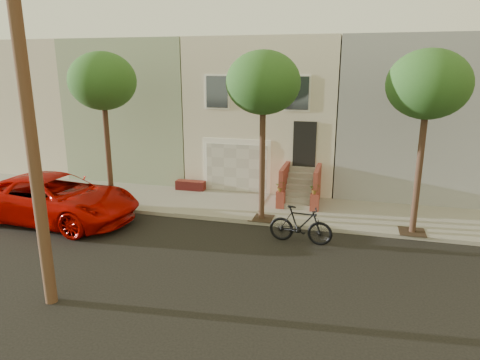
# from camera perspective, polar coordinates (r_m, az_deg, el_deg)

# --- Properties ---
(ground) EXTENTS (90.00, 90.00, 0.00)m
(ground) POSITION_cam_1_polar(r_m,az_deg,el_deg) (13.57, -4.90, -10.77)
(ground) COLOR black
(ground) RESTS_ON ground
(sidewalk) EXTENTS (40.00, 3.70, 0.15)m
(sidewalk) POSITION_cam_1_polar(r_m,az_deg,el_deg) (18.29, 0.75, -3.54)
(sidewalk) COLOR gray
(sidewalk) RESTS_ON ground
(house_row) EXTENTS (33.10, 11.70, 7.00)m
(house_row) POSITION_cam_1_polar(r_m,az_deg,el_deg) (23.16, 4.37, 9.38)
(house_row) COLOR #BFB4A3
(house_row) RESTS_ON sidewalk
(tree_left) EXTENTS (2.70, 2.57, 6.30)m
(tree_left) POSITION_cam_1_polar(r_m,az_deg,el_deg) (18.21, -17.84, 12.30)
(tree_left) COLOR #2D2116
(tree_left) RESTS_ON sidewalk
(tree_mid) EXTENTS (2.70, 2.57, 6.30)m
(tree_mid) POSITION_cam_1_polar(r_m,az_deg,el_deg) (15.72, 3.11, 12.67)
(tree_mid) COLOR #2D2116
(tree_mid) RESTS_ON sidewalk
(tree_right) EXTENTS (2.70, 2.57, 6.30)m
(tree_right) POSITION_cam_1_polar(r_m,az_deg,el_deg) (15.55, 23.78, 11.43)
(tree_right) COLOR #2D2116
(tree_right) RESTS_ON sidewalk
(pickup_truck) EXTENTS (6.76, 3.47, 1.83)m
(pickup_truck) POSITION_cam_1_polar(r_m,az_deg,el_deg) (18.08, -23.38, -2.25)
(pickup_truck) COLOR #B60500
(pickup_truck) RESTS_ON ground
(motorcycle) EXTENTS (2.21, 0.78, 1.30)m
(motorcycle) POSITION_cam_1_polar(r_m,az_deg,el_deg) (14.77, 8.08, -5.93)
(motorcycle) COLOR black
(motorcycle) RESTS_ON ground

